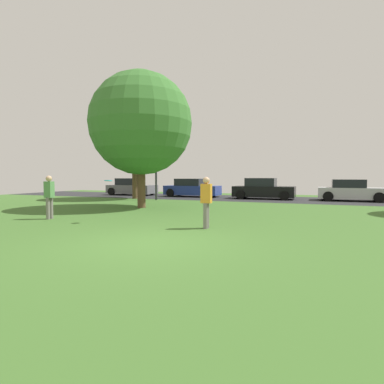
% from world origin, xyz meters
% --- Properties ---
extents(ground_plane, '(44.00, 44.00, 0.00)m').
position_xyz_m(ground_plane, '(0.00, 0.00, 0.00)').
color(ground_plane, '#3D6628').
extents(road_strip, '(44.00, 6.40, 0.01)m').
position_xyz_m(road_strip, '(0.00, 16.00, 0.00)').
color(road_strip, '#28282B').
rests_on(road_strip, ground_plane).
extents(maple_tree_far, '(5.26, 5.26, 6.96)m').
position_xyz_m(maple_tree_far, '(-4.74, 7.30, 4.32)').
color(maple_tree_far, brown).
rests_on(maple_tree_far, ground_plane).
extents(maple_tree_near, '(4.98, 4.98, 7.19)m').
position_xyz_m(maple_tree_near, '(-8.59, 12.68, 4.69)').
color(maple_tree_near, brown).
rests_on(maple_tree_near, ground_plane).
extents(person_thrower, '(0.33, 0.30, 1.66)m').
position_xyz_m(person_thrower, '(-5.72, 2.29, 0.91)').
color(person_thrower, slate).
rests_on(person_thrower, ground_plane).
extents(person_catcher, '(0.33, 0.30, 1.61)m').
position_xyz_m(person_catcher, '(0.53, 2.57, 0.89)').
color(person_catcher, slate).
rests_on(person_catcher, ground_plane).
extents(frisbee_disc, '(0.30, 0.31, 0.05)m').
position_xyz_m(frisbee_disc, '(-3.07, 2.41, 1.48)').
color(frisbee_disc, '#2DB2E0').
extents(parked_car_grey, '(4.15, 2.08, 1.44)m').
position_xyz_m(parked_car_grey, '(-11.29, 16.31, 0.66)').
color(parked_car_grey, slate).
rests_on(parked_car_grey, ground_plane).
extents(parked_car_blue, '(4.36, 1.94, 1.43)m').
position_xyz_m(parked_car_blue, '(-5.63, 16.29, 0.65)').
color(parked_car_blue, '#233893').
rests_on(parked_car_blue, ground_plane).
extents(parked_car_black, '(4.29, 1.97, 1.49)m').
position_xyz_m(parked_car_black, '(0.04, 16.01, 0.68)').
color(parked_car_black, black).
rests_on(parked_car_black, ground_plane).
extents(parked_car_silver, '(4.11, 2.12, 1.42)m').
position_xyz_m(parked_car_silver, '(5.70, 16.39, 0.65)').
color(parked_car_silver, '#B7B7BC').
rests_on(parked_car_silver, ground_plane).
extents(street_lamp_post, '(0.14, 0.14, 4.50)m').
position_xyz_m(street_lamp_post, '(-6.58, 12.20, 2.25)').
color(street_lamp_post, '#2D2D33').
rests_on(street_lamp_post, ground_plane).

